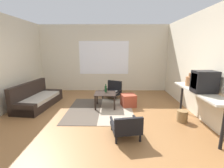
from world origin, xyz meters
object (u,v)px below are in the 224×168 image
(coffee_table, at_px, (105,96))
(glass_bottle, at_px, (106,89))
(crt_television, at_px, (204,82))
(wicker_basket, at_px, (182,116))
(couch, at_px, (37,99))
(console_shelf, at_px, (199,94))
(armchair_striped_foreground, at_px, (126,126))
(armchair_by_window, at_px, (113,91))
(clay_vase, at_px, (190,81))
(ottoman_orange, at_px, (128,100))

(coffee_table, height_order, glass_bottle, glass_bottle)
(crt_television, height_order, wicker_basket, crt_television)
(couch, relative_size, wicker_basket, 6.45)
(console_shelf, relative_size, crt_television, 4.09)
(couch, height_order, armchair_striped_foreground, couch)
(coffee_table, xyz_separation_m, armchair_by_window, (0.22, 0.98, -0.10))
(armchair_striped_foreground, bearing_deg, coffee_table, 106.32)
(armchair_by_window, bearing_deg, glass_bottle, -103.81)
(coffee_table, bearing_deg, couch, 178.25)
(coffee_table, relative_size, armchair_striped_foreground, 0.91)
(armchair_by_window, bearing_deg, clay_vase, -41.36)
(armchair_striped_foreground, bearing_deg, console_shelf, 16.74)
(ottoman_orange, distance_m, clay_vase, 1.84)
(coffee_table, height_order, wicker_basket, coffee_table)
(console_shelf, bearing_deg, clay_vase, 90.00)
(ottoman_orange, distance_m, crt_television, 2.24)
(glass_bottle, xyz_separation_m, wicker_basket, (1.93, -1.11, -0.41))
(couch, distance_m, armchair_striped_foreground, 3.18)
(couch, xyz_separation_m, armchair_by_window, (2.35, 0.92, 0.04))
(armchair_striped_foreground, height_order, ottoman_orange, armchair_striped_foreground)
(coffee_table, xyz_separation_m, wicker_basket, (1.94, -0.98, -0.23))
(couch, relative_size, ottoman_orange, 4.35)
(armchair_by_window, distance_m, console_shelf, 2.98)
(coffee_table, bearing_deg, armchair_by_window, 77.31)
(couch, distance_m, wicker_basket, 4.20)
(armchair_by_window, height_order, crt_television, crt_television)
(armchair_striped_foreground, distance_m, glass_bottle, 1.93)
(console_shelf, height_order, clay_vase, clay_vase)
(console_shelf, distance_m, glass_bottle, 2.55)
(clay_vase, bearing_deg, glass_bottle, 158.47)
(ottoman_orange, height_order, wicker_basket, ottoman_orange)
(glass_bottle, bearing_deg, couch, -178.42)
(ottoman_orange, xyz_separation_m, crt_television, (1.45, -1.45, 0.89))
(armchair_by_window, relative_size, glass_bottle, 3.01)
(ottoman_orange, relative_size, clay_vase, 1.30)
(clay_vase, bearing_deg, couch, 169.57)
(coffee_table, height_order, armchair_by_window, armchair_by_window)
(couch, bearing_deg, wicker_basket, -14.42)
(couch, bearing_deg, ottoman_orange, 0.66)
(armchair_by_window, height_order, console_shelf, console_shelf)
(crt_television, bearing_deg, clay_vase, 89.71)
(crt_television, height_order, glass_bottle, crt_television)
(clay_vase, bearing_deg, coffee_table, 161.47)
(crt_television, xyz_separation_m, wicker_basket, (-0.22, 0.37, -0.94))
(coffee_table, xyz_separation_m, armchair_striped_foreground, (0.50, -1.72, -0.12))
(armchair_striped_foreground, relative_size, console_shelf, 0.37)
(armchair_striped_foreground, relative_size, crt_television, 1.51)
(armchair_by_window, bearing_deg, crt_television, -50.36)
(armchair_striped_foreground, height_order, glass_bottle, glass_bottle)
(ottoman_orange, relative_size, glass_bottle, 1.68)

